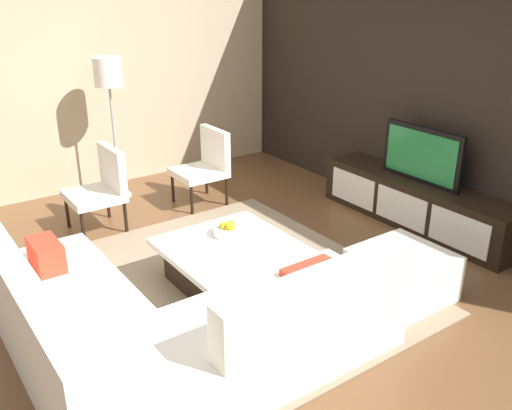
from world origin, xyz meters
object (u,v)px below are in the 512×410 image
object	(u,v)px
media_console	(416,203)
coffee_table	(230,263)
accent_chair_near	(102,184)
accent_chair_far	(206,162)
television	(422,155)
floor_lamp	(109,81)
sectional_couch	(162,326)
fruit_bowl	(228,230)
ottoman	(402,275)

from	to	relation	value
media_console	coffee_table	distance (m)	2.30
media_console	coffee_table	world-z (taller)	media_console
coffee_table	accent_chair_near	distance (m)	1.84
accent_chair_far	coffee_table	bearing A→B (deg)	-20.76
television	floor_lamp	bearing A→B (deg)	-139.28
sectional_couch	fruit_bowl	world-z (taller)	sectional_couch
ottoman	accent_chair_far	world-z (taller)	accent_chair_far
sectional_couch	accent_chair_near	size ratio (longest dim) A/B	2.75
accent_chair_near	fruit_bowl	bearing A→B (deg)	27.89
floor_lamp	ottoman	xyz separation A→B (m)	(3.52, 1.02, -1.20)
floor_lamp	fruit_bowl	bearing A→B (deg)	1.58
television	fruit_bowl	distance (m)	2.25
accent_chair_near	fruit_bowl	size ratio (longest dim) A/B	3.11
floor_lamp	coffee_table	bearing A→B (deg)	-0.75
television	coffee_table	bearing A→B (deg)	-92.49
ottoman	fruit_bowl	size ratio (longest dim) A/B	2.50
sectional_couch	coffee_table	size ratio (longest dim) A/B	2.25
coffee_table	fruit_bowl	size ratio (longest dim) A/B	3.80
sectional_couch	media_console	bearing A→B (deg)	98.91
coffee_table	accent_chair_near	size ratio (longest dim) A/B	1.22
accent_chair_near	ottoman	xyz separation A→B (m)	(2.75, 1.50, -0.29)
floor_lamp	accent_chair_near	bearing A→B (deg)	-31.72
fruit_bowl	accent_chair_far	size ratio (longest dim) A/B	0.32
accent_chair_near	accent_chair_far	size ratio (longest dim) A/B	1.00
coffee_table	floor_lamp	size ratio (longest dim) A/B	0.64
floor_lamp	accent_chair_far	distance (m)	1.42
sectional_couch	ottoman	distance (m)	2.04
television	fruit_bowl	size ratio (longest dim) A/B	3.45
coffee_table	floor_lamp	xyz separation A→B (m)	(-2.53, 0.03, 1.20)
coffee_table	accent_chair_near	world-z (taller)	accent_chair_near
sectional_couch	fruit_bowl	size ratio (longest dim) A/B	8.54
television	accent_chair_far	world-z (taller)	television
floor_lamp	accent_chair_far	bearing A→B (deg)	46.31
media_console	coffee_table	xyz separation A→B (m)	(-0.10, -2.30, -0.05)
television	fruit_bowl	bearing A→B (deg)	-97.19
media_console	sectional_couch	xyz separation A→B (m)	(0.51, -3.24, 0.03)
accent_chair_near	media_console	bearing A→B (deg)	64.89
media_console	accent_chair_far	world-z (taller)	accent_chair_far
fruit_bowl	accent_chair_far	bearing A→B (deg)	155.72
floor_lamp	fruit_bowl	distance (m)	2.55
coffee_table	accent_chair_near	bearing A→B (deg)	-166.00
accent_chair_near	accent_chair_far	xyz separation A→B (m)	(-0.01, 1.26, -0.00)
coffee_table	accent_chair_far	bearing A→B (deg)	155.23
coffee_table	accent_chair_far	size ratio (longest dim) A/B	1.22
accent_chair_near	floor_lamp	distance (m)	1.28
coffee_table	floor_lamp	world-z (taller)	floor_lamp
television	ottoman	xyz separation A→B (m)	(0.89, -1.24, -0.59)
ottoman	television	bearing A→B (deg)	125.52
media_console	floor_lamp	world-z (taller)	floor_lamp
television	sectional_couch	bearing A→B (deg)	-81.09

